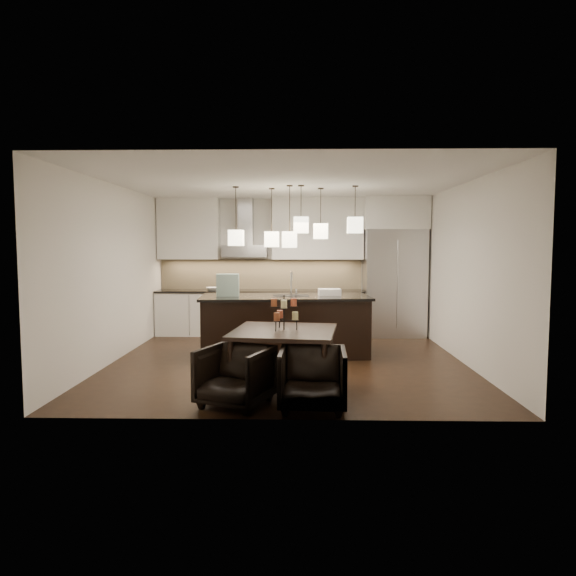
{
  "coord_description": "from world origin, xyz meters",
  "views": [
    {
      "loc": [
        0.19,
        -8.02,
        1.83
      ],
      "look_at": [
        0.0,
        0.2,
        1.15
      ],
      "focal_mm": 32.0,
      "sensor_mm": 36.0,
      "label": 1
    }
  ],
  "objects_px": {
    "refrigerator": "(394,283)",
    "armchair_right": "(313,379)",
    "island_body": "(285,326)",
    "dining_table": "(284,359)",
    "armchair_left": "(235,376)"
  },
  "relations": [
    {
      "from": "refrigerator",
      "to": "island_body",
      "type": "bearing_deg",
      "value": -139.1
    },
    {
      "from": "refrigerator",
      "to": "island_body",
      "type": "height_order",
      "value": "refrigerator"
    },
    {
      "from": "armchair_left",
      "to": "armchair_right",
      "type": "relative_size",
      "value": 0.99
    },
    {
      "from": "armchair_right",
      "to": "refrigerator",
      "type": "bearing_deg",
      "value": 72.09
    },
    {
      "from": "dining_table",
      "to": "armchair_right",
      "type": "xyz_separation_m",
      "value": [
        0.34,
        -0.81,
        -0.03
      ]
    },
    {
      "from": "armchair_left",
      "to": "armchair_right",
      "type": "distance_m",
      "value": 0.89
    },
    {
      "from": "island_body",
      "to": "dining_table",
      "type": "distance_m",
      "value": 2.09
    },
    {
      "from": "dining_table",
      "to": "island_body",
      "type": "bearing_deg",
      "value": 98.29
    },
    {
      "from": "dining_table",
      "to": "armchair_left",
      "type": "height_order",
      "value": "dining_table"
    },
    {
      "from": "refrigerator",
      "to": "armchair_right",
      "type": "relative_size",
      "value": 2.82
    },
    {
      "from": "island_body",
      "to": "armchair_right",
      "type": "relative_size",
      "value": 3.55
    },
    {
      "from": "armchair_left",
      "to": "armchair_right",
      "type": "bearing_deg",
      "value": 14.55
    },
    {
      "from": "refrigerator",
      "to": "armchair_left",
      "type": "bearing_deg",
      "value": -119.62
    },
    {
      "from": "refrigerator",
      "to": "armchair_left",
      "type": "distance_m",
      "value": 5.41
    },
    {
      "from": "dining_table",
      "to": "armchair_right",
      "type": "bearing_deg",
      "value": -60.01
    }
  ]
}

